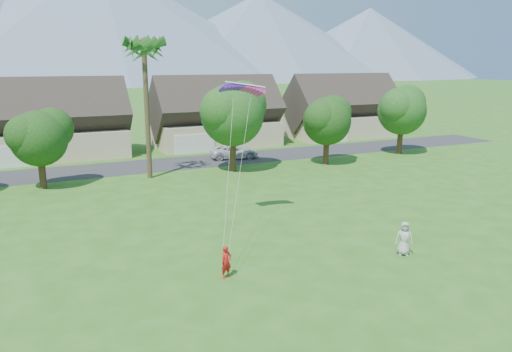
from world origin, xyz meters
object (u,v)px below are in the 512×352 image
kite_flyer (226,262)px  watcher (404,238)px  parked_car (234,152)px  parafoil_kite (242,87)px

kite_flyer → watcher: 10.01m
watcher → parked_car: size_ratio=0.36×
watcher → parafoil_kite: (-5.57, 9.17, 7.86)m
kite_flyer → parafoil_kite: 12.00m
kite_flyer → watcher: bearing=-24.3°
parked_car → parafoil_kite: 23.72m
watcher → parafoil_kite: 13.29m
parked_car → watcher: bearing=-175.0°
parafoil_kite → parked_car: bearing=72.4°
kite_flyer → parked_car: kite_flyer is taller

